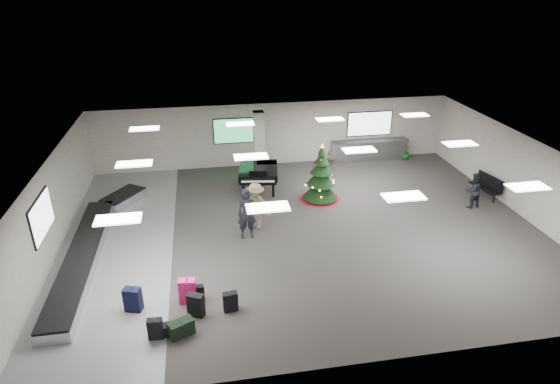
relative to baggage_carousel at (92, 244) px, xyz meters
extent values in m
plane|color=#34322F|center=(7.84, 0.08, -0.21)|extent=(18.00, 18.00, 0.00)
cube|color=#9F9891|center=(7.84, 7.08, 1.39)|extent=(18.00, 0.02, 3.20)
cube|color=#9F9891|center=(7.84, -6.92, 1.39)|extent=(18.00, 0.02, 3.20)
cube|color=#9F9891|center=(-1.16, 0.08, 1.39)|extent=(0.02, 14.00, 3.20)
cube|color=#9F9891|center=(16.84, 0.08, 1.39)|extent=(0.02, 14.00, 3.20)
cube|color=silver|center=(7.84, 0.08, 2.99)|extent=(18.00, 14.00, 0.02)
cube|color=gray|center=(0.84, 0.08, -0.21)|extent=(4.00, 14.00, 0.01)
cube|color=#B6B1A7|center=(6.84, 5.68, 1.39)|extent=(0.50, 0.50, 3.20)
cube|color=green|center=(5.84, 7.03, 1.69)|extent=(2.20, 0.08, 1.30)
cube|color=white|center=(12.84, 7.03, 1.69)|extent=(2.40, 0.08, 1.30)
cube|color=white|center=(-1.11, -0.92, 1.69)|extent=(0.08, 2.10, 1.30)
cube|color=white|center=(1.84, -3.92, 2.93)|extent=(1.20, 0.60, 0.04)
cube|color=white|center=(1.84, 0.08, 2.93)|extent=(1.20, 0.60, 0.04)
cube|color=white|center=(1.84, 4.08, 2.93)|extent=(1.20, 0.60, 0.04)
cube|color=white|center=(5.84, -3.92, 2.93)|extent=(1.20, 0.60, 0.04)
cube|color=white|center=(5.84, 0.08, 2.93)|extent=(1.20, 0.60, 0.04)
cube|color=white|center=(5.84, 4.08, 2.93)|extent=(1.20, 0.60, 0.04)
cube|color=white|center=(9.84, -3.92, 2.93)|extent=(1.20, 0.60, 0.04)
cube|color=white|center=(9.84, 0.08, 2.93)|extent=(1.20, 0.60, 0.04)
cube|color=white|center=(9.84, 4.08, 2.93)|extent=(1.20, 0.60, 0.04)
cube|color=white|center=(13.84, -3.92, 2.93)|extent=(1.20, 0.60, 0.04)
cube|color=white|center=(13.84, 0.08, 2.93)|extent=(1.20, 0.60, 0.04)
cube|color=white|center=(13.84, 4.08, 2.93)|extent=(1.20, 0.60, 0.04)
cube|color=silver|center=(-0.16, -0.92, -0.02)|extent=(1.00, 8.00, 0.38)
cube|color=black|center=(-0.16, -0.92, 0.19)|extent=(0.95, 7.90, 0.05)
cube|color=silver|center=(0.64, 3.68, -0.02)|extent=(1.97, 2.21, 0.38)
cube|color=black|center=(0.64, 3.68, 0.19)|extent=(1.87, 2.10, 0.05)
cube|color=silver|center=(12.84, 6.73, 0.31)|extent=(4.00, 0.60, 1.05)
cube|color=#333235|center=(12.84, 6.73, 0.85)|extent=(4.05, 0.65, 0.04)
cube|color=black|center=(2.56, -5.07, 0.10)|extent=(0.41, 0.24, 0.62)
cube|color=black|center=(2.56, -5.07, 0.42)|extent=(0.03, 0.13, 0.02)
cube|color=black|center=(3.66, -4.31, 0.15)|extent=(0.53, 0.43, 0.73)
cube|color=black|center=(3.66, -4.31, 0.52)|extent=(0.10, 0.15, 0.02)
cube|color=#EC1E73|center=(3.42, -3.65, 0.19)|extent=(0.54, 0.35, 0.80)
cube|color=black|center=(3.42, -3.65, 0.60)|extent=(0.05, 0.18, 0.02)
cube|color=black|center=(3.73, -3.64, 0.05)|extent=(0.38, 0.23, 0.53)
cube|color=black|center=(3.73, -3.64, 0.33)|extent=(0.04, 0.12, 0.02)
cube|color=black|center=(1.84, -3.76, 0.17)|extent=(0.56, 0.42, 0.76)
cube|color=black|center=(1.84, -3.76, 0.56)|extent=(0.08, 0.17, 0.02)
cube|color=black|center=(3.24, -5.05, 0.01)|extent=(0.76, 0.61, 0.45)
cube|color=black|center=(3.24, -5.05, 0.25)|extent=(0.12, 0.20, 0.02)
cube|color=black|center=(4.65, -4.25, 0.09)|extent=(0.45, 0.27, 0.61)
cube|color=black|center=(4.65, -4.25, 0.41)|extent=(0.05, 0.14, 0.02)
cube|color=black|center=(2.95, -4.99, -0.04)|extent=(0.54, 0.31, 0.34)
cube|color=black|center=(2.95, -4.99, 0.14)|extent=(0.03, 0.17, 0.02)
cone|color=maroon|center=(9.12, 2.57, -0.16)|extent=(1.81, 1.81, 0.11)
cylinder|color=#3F2819|center=(9.12, 2.57, 0.02)|extent=(0.11, 0.11, 0.48)
cone|color=black|center=(9.12, 2.57, 0.31)|extent=(1.52, 1.52, 0.86)
cone|color=black|center=(9.12, 2.57, 0.88)|extent=(1.24, 1.24, 0.76)
cone|color=black|center=(9.12, 2.57, 1.36)|extent=(0.95, 0.95, 0.67)
cone|color=black|center=(9.12, 2.57, 1.74)|extent=(0.67, 0.67, 0.57)
cone|color=black|center=(9.12, 2.57, 2.07)|extent=(0.38, 0.38, 0.43)
cone|color=#FFE566|center=(9.12, 2.57, 2.28)|extent=(0.15, 0.15, 0.17)
cube|color=black|center=(6.57, 4.00, 0.69)|extent=(1.97, 2.16, 0.31)
cube|color=black|center=(6.42, 2.97, 0.60)|extent=(1.63, 0.56, 0.11)
cube|color=white|center=(6.42, 2.93, 0.67)|extent=(1.44, 0.36, 0.02)
cube|color=black|center=(6.46, 3.24, 0.91)|extent=(0.77, 0.15, 0.24)
cylinder|color=black|center=(5.81, 3.34, 0.16)|extent=(0.11, 0.11, 0.75)
cylinder|color=black|center=(7.12, 3.14, 0.16)|extent=(0.11, 0.11, 0.75)
cylinder|color=black|center=(6.69, 4.77, 0.16)|extent=(0.11, 0.11, 0.75)
cube|color=black|center=(16.34, 1.55, 0.22)|extent=(0.76, 1.59, 0.06)
cylinder|color=black|center=(16.34, 0.94, -0.01)|extent=(0.06, 0.06, 0.41)
cylinder|color=black|center=(16.34, 2.16, -0.01)|extent=(0.06, 0.06, 0.41)
cube|color=black|center=(16.58, 1.55, 0.50)|extent=(0.31, 1.52, 0.51)
imported|color=black|center=(5.61, -0.13, 0.77)|extent=(0.73, 0.49, 1.97)
imported|color=#92875A|center=(6.01, 0.53, 0.72)|extent=(1.39, 1.18, 1.87)
imported|color=black|center=(15.22, 0.72, 0.56)|extent=(0.85, 0.71, 1.55)
imported|color=#123A13|center=(10.46, 6.39, 0.18)|extent=(0.55, 0.54, 0.78)
imported|color=#123A13|center=(14.77, 6.50, 0.21)|extent=(0.67, 0.67, 0.84)
camera|label=1|loc=(4.19, -15.35, 8.84)|focal=30.00mm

